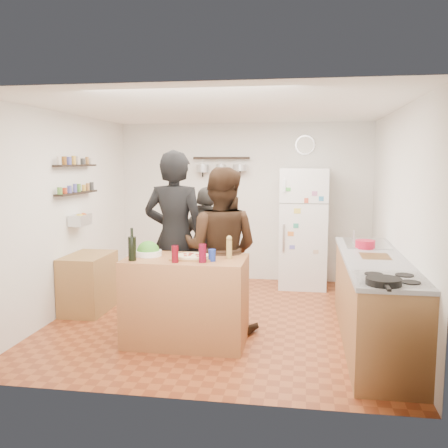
% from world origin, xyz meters
% --- Properties ---
extents(room_shell, '(4.20, 4.20, 4.20)m').
position_xyz_m(room_shell, '(0.00, 0.39, 1.25)').
color(room_shell, brown).
rests_on(room_shell, ground).
extents(prep_island, '(1.25, 0.72, 0.91)m').
position_xyz_m(prep_island, '(-0.25, -0.85, 0.46)').
color(prep_island, '#9A5C38').
rests_on(prep_island, floor).
extents(pizza_board, '(0.42, 0.34, 0.02)m').
position_xyz_m(pizza_board, '(-0.17, -0.87, 0.92)').
color(pizza_board, brown).
rests_on(pizza_board, prep_island).
extents(pizza, '(0.34, 0.34, 0.02)m').
position_xyz_m(pizza, '(-0.17, -0.87, 0.94)').
color(pizza, beige).
rests_on(pizza, pizza_board).
extents(salad_bowl, '(0.29, 0.29, 0.06)m').
position_xyz_m(salad_bowl, '(-0.67, -0.80, 0.94)').
color(salad_bowl, white).
rests_on(salad_bowl, prep_island).
extents(wine_bottle, '(0.08, 0.08, 0.24)m').
position_xyz_m(wine_bottle, '(-0.75, -1.07, 1.03)').
color(wine_bottle, black).
rests_on(wine_bottle, prep_island).
extents(wine_glass_near, '(0.07, 0.07, 0.17)m').
position_xyz_m(wine_glass_near, '(-0.30, -1.09, 0.99)').
color(wine_glass_near, '#51070F').
rests_on(wine_glass_near, prep_island).
extents(wine_glass_far, '(0.08, 0.08, 0.18)m').
position_xyz_m(wine_glass_far, '(-0.03, -1.05, 1.00)').
color(wine_glass_far, '#520719').
rests_on(wine_glass_far, prep_island).
extents(pepper_mill, '(0.06, 0.06, 0.19)m').
position_xyz_m(pepper_mill, '(0.20, -0.80, 1.00)').
color(pepper_mill, olive).
rests_on(pepper_mill, prep_island).
extents(salt_canister, '(0.07, 0.07, 0.12)m').
position_xyz_m(salt_canister, '(0.05, -0.97, 0.97)').
color(salt_canister, navy).
rests_on(salt_canister, prep_island).
extents(person_left, '(0.77, 0.54, 2.03)m').
position_xyz_m(person_left, '(-0.52, -0.27, 1.02)').
color(person_left, black).
rests_on(person_left, floor).
extents(person_center, '(0.98, 0.81, 1.84)m').
position_xyz_m(person_center, '(0.04, -0.37, 0.92)').
color(person_center, black).
rests_on(person_center, floor).
extents(person_back, '(1.00, 0.60, 1.59)m').
position_xyz_m(person_back, '(-0.22, 0.18, 0.80)').
color(person_back, '#2A2825').
rests_on(person_back, floor).
extents(counter_run, '(0.63, 2.63, 0.90)m').
position_xyz_m(counter_run, '(1.70, -0.55, 0.45)').
color(counter_run, '#9E7042').
rests_on(counter_run, floor).
extents(stove_top, '(0.60, 0.62, 0.02)m').
position_xyz_m(stove_top, '(1.70, -1.50, 0.91)').
color(stove_top, white).
rests_on(stove_top, counter_run).
extents(skillet, '(0.29, 0.29, 0.06)m').
position_xyz_m(skillet, '(1.60, -1.73, 0.95)').
color(skillet, black).
rests_on(skillet, stove_top).
extents(sink, '(0.50, 0.80, 0.03)m').
position_xyz_m(sink, '(1.70, 0.30, 0.92)').
color(sink, silver).
rests_on(sink, counter_run).
extents(cutting_board, '(0.30, 0.40, 0.02)m').
position_xyz_m(cutting_board, '(1.70, -0.49, 0.91)').
color(cutting_board, brown).
rests_on(cutting_board, counter_run).
extents(red_bowl, '(0.22, 0.22, 0.09)m').
position_xyz_m(red_bowl, '(1.65, -0.03, 0.97)').
color(red_bowl, '#AE132E').
rests_on(red_bowl, counter_run).
extents(fridge, '(0.70, 0.68, 1.80)m').
position_xyz_m(fridge, '(0.95, 1.75, 0.90)').
color(fridge, white).
rests_on(fridge, floor).
extents(wall_clock, '(0.30, 0.03, 0.30)m').
position_xyz_m(wall_clock, '(0.95, 2.08, 2.15)').
color(wall_clock, silver).
rests_on(wall_clock, back_wall).
extents(spice_shelf_lower, '(0.12, 1.00, 0.02)m').
position_xyz_m(spice_shelf_lower, '(-1.93, 0.20, 1.50)').
color(spice_shelf_lower, black).
rests_on(spice_shelf_lower, left_wall).
extents(spice_shelf_upper, '(0.12, 1.00, 0.02)m').
position_xyz_m(spice_shelf_upper, '(-1.93, 0.20, 1.85)').
color(spice_shelf_upper, black).
rests_on(spice_shelf_upper, left_wall).
extents(produce_basket, '(0.18, 0.35, 0.14)m').
position_xyz_m(produce_basket, '(-1.90, 0.20, 1.15)').
color(produce_basket, silver).
rests_on(produce_basket, left_wall).
extents(side_table, '(0.50, 0.80, 0.73)m').
position_xyz_m(side_table, '(-1.74, 0.04, 0.36)').
color(side_table, olive).
rests_on(side_table, floor).
extents(pot_rack, '(0.90, 0.04, 0.04)m').
position_xyz_m(pot_rack, '(-0.35, 2.00, 1.95)').
color(pot_rack, black).
rests_on(pot_rack, back_wall).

